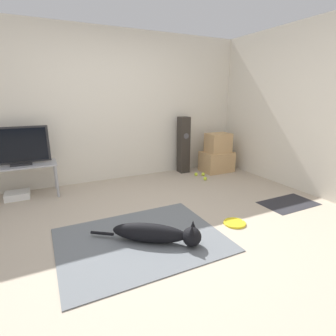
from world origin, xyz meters
TOP-DOWN VIEW (x-y plane):
  - ground_plane at (0.00, 0.00)m, footprint 12.00×12.00m
  - wall_back at (0.00, 2.10)m, footprint 8.00×0.06m
  - wall_right at (2.60, 0.00)m, footprint 0.06×8.00m
  - area_rug at (-0.24, -0.14)m, footprint 1.69×1.31m
  - dog at (-0.11, -0.28)m, footprint 0.98×0.75m
  - frisbee at (0.88, -0.30)m, footprint 0.26×0.26m
  - cardboard_box_lower at (2.04, 1.64)m, footprint 0.60×0.44m
  - cardboard_box_upper at (2.05, 1.63)m, footprint 0.45×0.33m
  - floor_speaker at (1.42, 1.89)m, footprint 0.19×0.20m
  - tv_stand at (-1.36, 1.76)m, footprint 0.93×0.46m
  - tv at (-1.36, 1.76)m, footprint 0.81×0.20m
  - tennis_ball_by_boxes at (1.50, 1.54)m, footprint 0.07×0.07m
  - tennis_ball_near_speaker at (1.51, 1.24)m, footprint 0.07×0.07m
  - tennis_ball_loose_on_carpet at (1.62, 1.47)m, footprint 0.07×0.07m
  - game_console at (-1.48, 1.77)m, footprint 0.33×0.29m
  - door_mat at (1.98, -0.16)m, footprint 0.79×0.48m

SIDE VIEW (x-z plane):
  - ground_plane at x=0.00m, z-range 0.00..0.00m
  - door_mat at x=1.98m, z-range 0.00..0.01m
  - area_rug at x=-0.24m, z-range 0.00..0.01m
  - frisbee at x=0.88m, z-range 0.00..0.03m
  - tennis_ball_by_boxes at x=1.50m, z-range 0.00..0.07m
  - tennis_ball_near_speaker at x=1.51m, z-range 0.00..0.07m
  - tennis_ball_loose_on_carpet at x=1.62m, z-range 0.00..0.07m
  - game_console at x=-1.48m, z-range 0.00..0.10m
  - dog at x=-0.11m, z-range -0.01..0.24m
  - cardboard_box_lower at x=2.04m, z-range 0.00..0.39m
  - tv_stand at x=-1.36m, z-range 0.19..0.69m
  - floor_speaker at x=1.42m, z-range 0.00..1.09m
  - cardboard_box_upper at x=2.05m, z-range 0.39..0.76m
  - tv at x=-1.36m, z-range 0.50..1.05m
  - wall_back at x=0.00m, z-range 0.00..2.55m
  - wall_right at x=2.60m, z-range 0.00..2.55m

